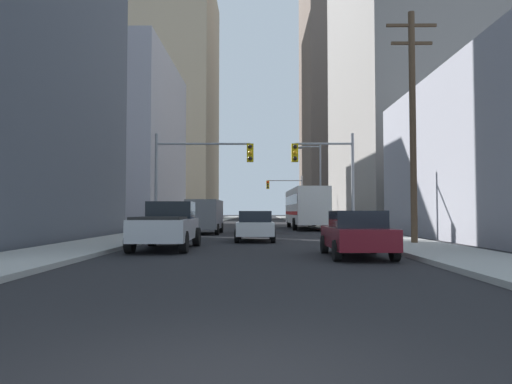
% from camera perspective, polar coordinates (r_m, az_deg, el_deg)
% --- Properties ---
extents(sidewalk_left, '(3.25, 160.00, 0.15)m').
position_cam_1_polar(sidewalk_left, '(54.26, -6.99, -3.89)').
color(sidewalk_left, '#9E9E99').
rests_on(sidewalk_left, ground).
extents(sidewalk_right, '(3.25, 160.00, 0.15)m').
position_cam_1_polar(sidewalk_right, '(54.19, 7.19, -3.89)').
color(sidewalk_right, '#9E9E99').
rests_on(sidewalk_right, ground).
extents(city_bus, '(2.77, 11.55, 3.40)m').
position_cam_1_polar(city_bus, '(40.23, 6.07, -1.77)').
color(city_bus, silver).
rests_on(city_bus, ground).
extents(pickup_truck_silver, '(2.20, 5.46, 1.90)m').
position_cam_1_polar(pickup_truck_silver, '(18.88, -10.80, -4.06)').
color(pickup_truck_silver, '#B7BABF').
rests_on(pickup_truck_silver, ground).
extents(cargo_van_grey, '(2.16, 5.22, 2.26)m').
position_cam_1_polar(cargo_van_grey, '(31.59, -6.24, -2.76)').
color(cargo_van_grey, slate).
rests_on(cargo_van_grey, ground).
extents(sedan_maroon, '(1.95, 4.21, 1.52)m').
position_cam_1_polar(sedan_maroon, '(15.66, 12.19, -4.99)').
color(sedan_maroon, maroon).
rests_on(sedan_maroon, ground).
extents(sedan_white, '(1.95, 4.22, 1.52)m').
position_cam_1_polar(sedan_white, '(23.61, -0.09, -4.15)').
color(sedan_white, white).
rests_on(sedan_white, ground).
extents(sedan_red, '(1.95, 4.23, 1.52)m').
position_cam_1_polar(sedan_red, '(32.77, 0.16, -3.67)').
color(sedan_red, maroon).
rests_on(sedan_red, ground).
extents(sedan_blue, '(1.95, 4.26, 1.52)m').
position_cam_1_polar(sedan_blue, '(40.38, -0.10, -3.43)').
color(sedan_blue, navy).
rests_on(sedan_blue, ground).
extents(traffic_signal_near_left, '(5.70, 0.44, 6.00)m').
position_cam_1_polar(traffic_signal_near_left, '(27.04, -6.91, 3.21)').
color(traffic_signal_near_left, gray).
rests_on(traffic_signal_near_left, ground).
extents(traffic_signal_near_right, '(3.60, 0.44, 6.00)m').
position_cam_1_polar(traffic_signal_near_right, '(27.09, 8.58, 3.00)').
color(traffic_signal_near_right, gray).
rests_on(traffic_signal_near_right, ground).
extents(traffic_signal_far_right, '(4.57, 0.44, 6.00)m').
position_cam_1_polar(traffic_signal_far_right, '(58.65, 3.72, 0.12)').
color(traffic_signal_far_right, gray).
rests_on(traffic_signal_far_right, ground).
extents(utility_pole_right, '(2.20, 0.28, 10.31)m').
position_cam_1_polar(utility_pole_right, '(21.71, 18.63, 8.18)').
color(utility_pole_right, brown).
rests_on(utility_pole_right, ground).
extents(street_lamp_right, '(2.17, 0.32, 7.50)m').
position_cam_1_polar(street_lamp_right, '(41.93, 7.45, 1.75)').
color(street_lamp_right, gray).
rests_on(street_lamp_right, ground).
extents(building_left_mid_office, '(15.70, 20.07, 18.45)m').
position_cam_1_polar(building_left_mid_office, '(55.17, -18.35, 5.77)').
color(building_left_mid_office, '#93939E').
rests_on(building_left_mid_office, ground).
extents(building_left_far_tower, '(15.48, 27.01, 49.55)m').
position_cam_1_polar(building_left_far_tower, '(101.38, -9.65, 10.90)').
color(building_left_far_tower, tan).
rests_on(building_left_far_tower, ground).
extents(building_right_mid_block, '(25.31, 25.80, 31.81)m').
position_cam_1_polar(building_right_mid_block, '(56.78, 23.84, 12.51)').
color(building_right_mid_block, gray).
rests_on(building_right_mid_block, ground).
extents(building_right_far_highrise, '(20.89, 24.52, 57.30)m').
position_cam_1_polar(building_right_far_highrise, '(99.59, 12.07, 13.47)').
color(building_right_far_highrise, '#66564C').
rests_on(building_right_far_highrise, ground).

